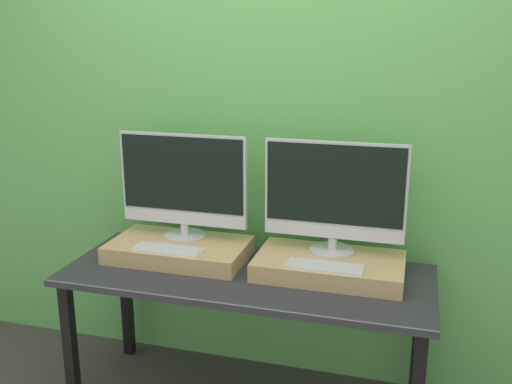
{
  "coord_description": "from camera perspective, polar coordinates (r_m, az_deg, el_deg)",
  "views": [
    {
      "loc": [
        0.71,
        -1.99,
        1.75
      ],
      "look_at": [
        0.0,
        0.49,
        1.04
      ],
      "focal_mm": 40.0,
      "sensor_mm": 36.0,
      "label": 1
    }
  ],
  "objects": [
    {
      "name": "wooden_riser_left",
      "position": [
        2.81,
        -7.7,
        -5.75
      ],
      "size": [
        0.66,
        0.38,
        0.08
      ],
      "color": "tan",
      "rests_on": "workbench"
    },
    {
      "name": "workbench",
      "position": [
        2.67,
        -0.94,
        -9.48
      ],
      "size": [
        1.68,
        0.66,
        0.7
      ],
      "color": "#2D2D33",
      "rests_on": "ground_plane"
    },
    {
      "name": "keyboard_right",
      "position": [
        2.49,
        6.94,
        -7.4
      ],
      "size": [
        0.33,
        0.11,
        0.01
      ],
      "color": "silver",
      "rests_on": "wooden_riser_right"
    },
    {
      "name": "wall_back",
      "position": [
        2.85,
        1.36,
        6.29
      ],
      "size": [
        8.0,
        0.04,
        2.6
      ],
      "color": "#66B75B",
      "rests_on": "ground_plane"
    },
    {
      "name": "keyboard_left",
      "position": [
        2.69,
        -8.8,
        -5.69
      ],
      "size": [
        0.33,
        0.11,
        0.01
      ],
      "color": "silver",
      "rests_on": "wooden_riser_left"
    },
    {
      "name": "monitor_right",
      "position": [
        2.59,
        7.84,
        -0.3
      ],
      "size": [
        0.64,
        0.21,
        0.52
      ],
      "color": "silver",
      "rests_on": "wooden_riser_right"
    },
    {
      "name": "monitor_left",
      "position": [
        2.78,
        -7.31,
        0.83
      ],
      "size": [
        0.64,
        0.21,
        0.52
      ],
      "color": "silver",
      "rests_on": "wooden_riser_left"
    },
    {
      "name": "wooden_riser_right",
      "position": [
        2.62,
        7.35,
        -7.35
      ],
      "size": [
        0.66,
        0.38,
        0.08
      ],
      "color": "tan",
      "rests_on": "workbench"
    }
  ]
}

